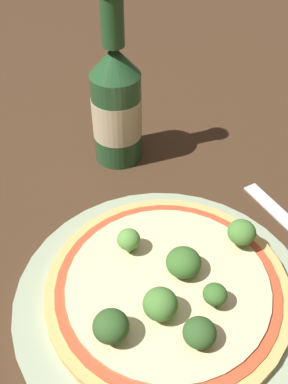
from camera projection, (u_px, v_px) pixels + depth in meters
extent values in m
plane|color=#3D2819|center=(152.00, 300.00, 0.46)|extent=(3.00, 3.00, 0.00)
cylinder|color=#93A384|center=(164.00, 299.00, 0.45)|extent=(0.30, 0.30, 0.01)
cylinder|color=tan|center=(168.00, 288.00, 0.45)|extent=(0.24, 0.24, 0.01)
cylinder|color=#B74728|center=(168.00, 285.00, 0.44)|extent=(0.22, 0.22, 0.00)
cylinder|color=beige|center=(168.00, 284.00, 0.44)|extent=(0.20, 0.20, 0.00)
cylinder|color=#7A9E5B|center=(214.00, 301.00, 0.42)|extent=(0.01, 0.01, 0.01)
ellipsoid|color=#386628|center=(215.00, 294.00, 0.41)|extent=(0.02, 0.02, 0.02)
cylinder|color=#7A9E5B|center=(129.00, 247.00, 0.47)|extent=(0.01, 0.01, 0.01)
ellipsoid|color=#568E3D|center=(129.00, 239.00, 0.46)|extent=(0.02, 0.02, 0.02)
cylinder|color=#7A9E5B|center=(160.00, 312.00, 0.41)|extent=(0.01, 0.01, 0.01)
ellipsoid|color=#477A33|center=(160.00, 304.00, 0.40)|extent=(0.03, 0.03, 0.03)
cylinder|color=#7A9E5B|center=(199.00, 338.00, 0.39)|extent=(0.01, 0.01, 0.01)
ellipsoid|color=#2D5123|center=(200.00, 333.00, 0.39)|extent=(0.03, 0.03, 0.02)
cylinder|color=#7A9E5B|center=(240.00, 240.00, 0.47)|extent=(0.01, 0.01, 0.01)
ellipsoid|color=#477A33|center=(242.00, 232.00, 0.46)|extent=(0.03, 0.03, 0.03)
cylinder|color=#7A9E5B|center=(183.00, 269.00, 0.45)|extent=(0.01, 0.01, 0.01)
ellipsoid|color=#386628|center=(184.00, 262.00, 0.44)|extent=(0.04, 0.04, 0.03)
cylinder|color=#7A9E5B|center=(112.00, 334.00, 0.40)|extent=(0.01, 0.01, 0.01)
ellipsoid|color=#2D5123|center=(111.00, 326.00, 0.39)|extent=(0.03, 0.03, 0.03)
cylinder|color=#234C28|center=(117.00, 118.00, 0.59)|extent=(0.06, 0.06, 0.12)
cylinder|color=#C6B793|center=(117.00, 116.00, 0.58)|extent=(0.07, 0.07, 0.06)
cone|color=#234C28|center=(114.00, 60.00, 0.53)|extent=(0.06, 0.06, 0.04)
cylinder|color=#234C28|center=(112.00, 20.00, 0.50)|extent=(0.03, 0.03, 0.06)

